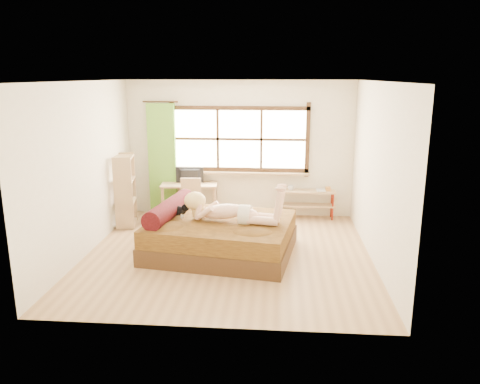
# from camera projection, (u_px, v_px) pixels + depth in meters

# --- Properties ---
(floor) EXTENTS (4.50, 4.50, 0.00)m
(floor) POSITION_uv_depth(u_px,v_px,m) (228.00, 254.00, 7.49)
(floor) COLOR #9E754C
(floor) RESTS_ON ground
(ceiling) EXTENTS (4.50, 4.50, 0.00)m
(ceiling) POSITION_uv_depth(u_px,v_px,m) (227.00, 81.00, 6.83)
(ceiling) COLOR white
(ceiling) RESTS_ON wall_back
(wall_back) EXTENTS (4.50, 0.00, 4.50)m
(wall_back) POSITION_uv_depth(u_px,v_px,m) (240.00, 149.00, 9.34)
(wall_back) COLOR silver
(wall_back) RESTS_ON floor
(wall_front) EXTENTS (4.50, 0.00, 4.50)m
(wall_front) POSITION_uv_depth(u_px,v_px,m) (205.00, 214.00, 4.98)
(wall_front) COLOR silver
(wall_front) RESTS_ON floor
(wall_left) EXTENTS (0.00, 4.50, 4.50)m
(wall_left) POSITION_uv_depth(u_px,v_px,m) (85.00, 169.00, 7.34)
(wall_left) COLOR silver
(wall_left) RESTS_ON floor
(wall_right) EXTENTS (0.00, 4.50, 4.50)m
(wall_right) POSITION_uv_depth(u_px,v_px,m) (377.00, 174.00, 6.98)
(wall_right) COLOR silver
(wall_right) RESTS_ON floor
(window) EXTENTS (2.80, 0.16, 1.46)m
(window) POSITION_uv_depth(u_px,v_px,m) (239.00, 141.00, 9.27)
(window) COLOR #FFEDBF
(window) RESTS_ON wall_back
(curtain) EXTENTS (0.55, 0.10, 2.20)m
(curtain) POSITION_uv_depth(u_px,v_px,m) (162.00, 159.00, 9.39)
(curtain) COLOR #4D9428
(curtain) RESTS_ON wall_back
(bed) EXTENTS (2.46, 2.09, 0.84)m
(bed) POSITION_uv_depth(u_px,v_px,m) (218.00, 235.00, 7.48)
(bed) COLOR #371F10
(bed) RESTS_ON floor
(woman) EXTENTS (1.60, 0.68, 0.66)m
(woman) POSITION_uv_depth(u_px,v_px,m) (230.00, 201.00, 7.26)
(woman) COLOR beige
(woman) RESTS_ON bed
(kitten) EXTENTS (0.35, 0.18, 0.27)m
(kitten) POSITION_uv_depth(u_px,v_px,m) (177.00, 209.00, 7.52)
(kitten) COLOR black
(kitten) RESTS_ON bed
(desk) EXTENTS (1.14, 0.60, 0.69)m
(desk) POSITION_uv_depth(u_px,v_px,m) (189.00, 188.00, 9.30)
(desk) COLOR tan
(desk) RESTS_ON floor
(monitor) EXTENTS (0.56, 0.12, 0.32)m
(monitor) POSITION_uv_depth(u_px,v_px,m) (189.00, 175.00, 9.29)
(monitor) COLOR black
(monitor) RESTS_ON desk
(chair) EXTENTS (0.42, 0.42, 0.86)m
(chair) POSITION_uv_depth(u_px,v_px,m) (191.00, 199.00, 8.97)
(chair) COLOR tan
(chair) RESTS_ON floor
(pipe_shelf) EXTENTS (1.14, 0.30, 0.65)m
(pipe_shelf) POSITION_uv_depth(u_px,v_px,m) (306.00, 198.00, 9.28)
(pipe_shelf) COLOR tan
(pipe_shelf) RESTS_ON floor
(cup) EXTENTS (0.13, 0.13, 0.10)m
(cup) POSITION_uv_depth(u_px,v_px,m) (291.00, 188.00, 9.26)
(cup) COLOR gray
(cup) RESTS_ON pipe_shelf
(book) EXTENTS (0.18, 0.24, 0.02)m
(book) POSITION_uv_depth(u_px,v_px,m) (316.00, 190.00, 9.23)
(book) COLOR gray
(book) RESTS_ON pipe_shelf
(bookshelf) EXTENTS (0.43, 0.64, 1.35)m
(bookshelf) POSITION_uv_depth(u_px,v_px,m) (125.00, 190.00, 8.77)
(bookshelf) COLOR tan
(bookshelf) RESTS_ON floor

